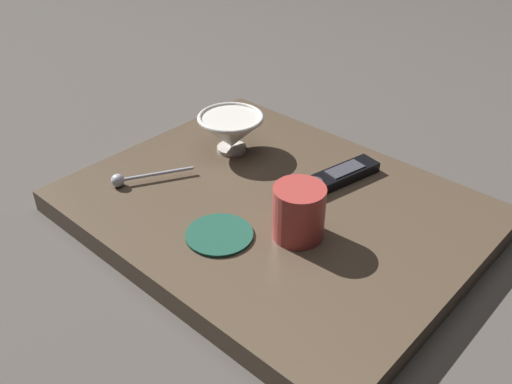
{
  "coord_description": "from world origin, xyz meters",
  "views": [
    {
      "loc": [
        -0.59,
        -0.5,
        0.58
      ],
      "look_at": [
        -0.02,
        0.02,
        0.06
      ],
      "focal_mm": 39.35,
      "sensor_mm": 36.0,
      "label": 1
    }
  ],
  "objects_px": {
    "tv_remote_near": "(335,178)",
    "drink_coaster": "(218,234)",
    "cereal_bowl": "(231,131)",
    "teaspoon": "(128,179)",
    "coffee_mug": "(299,212)"
  },
  "relations": [
    {
      "from": "tv_remote_near",
      "to": "drink_coaster",
      "type": "relative_size",
      "value": 1.75
    },
    {
      "from": "cereal_bowl",
      "to": "drink_coaster",
      "type": "height_order",
      "value": "cereal_bowl"
    },
    {
      "from": "teaspoon",
      "to": "tv_remote_near",
      "type": "height_order",
      "value": "teaspoon"
    },
    {
      "from": "teaspoon",
      "to": "tv_remote_near",
      "type": "xyz_separation_m",
      "value": [
        0.25,
        -0.26,
        -0.0
      ]
    },
    {
      "from": "coffee_mug",
      "to": "teaspoon",
      "type": "relative_size",
      "value": 0.66
    },
    {
      "from": "teaspoon",
      "to": "drink_coaster",
      "type": "bearing_deg",
      "value": -88.62
    },
    {
      "from": "coffee_mug",
      "to": "drink_coaster",
      "type": "height_order",
      "value": "coffee_mug"
    },
    {
      "from": "teaspoon",
      "to": "drink_coaster",
      "type": "height_order",
      "value": "teaspoon"
    },
    {
      "from": "cereal_bowl",
      "to": "teaspoon",
      "type": "xyz_separation_m",
      "value": [
        -0.21,
        0.05,
        -0.03
      ]
    },
    {
      "from": "cereal_bowl",
      "to": "coffee_mug",
      "type": "relative_size",
      "value": 1.46
    },
    {
      "from": "coffee_mug",
      "to": "tv_remote_near",
      "type": "height_order",
      "value": "coffee_mug"
    },
    {
      "from": "teaspoon",
      "to": "coffee_mug",
      "type": "bearing_deg",
      "value": -73.92
    },
    {
      "from": "teaspoon",
      "to": "drink_coaster",
      "type": "xyz_separation_m",
      "value": [
        0.01,
        -0.22,
        -0.01
      ]
    },
    {
      "from": "cereal_bowl",
      "to": "tv_remote_near",
      "type": "relative_size",
      "value": 0.68
    },
    {
      "from": "drink_coaster",
      "to": "tv_remote_near",
      "type": "bearing_deg",
      "value": -10.13
    }
  ]
}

